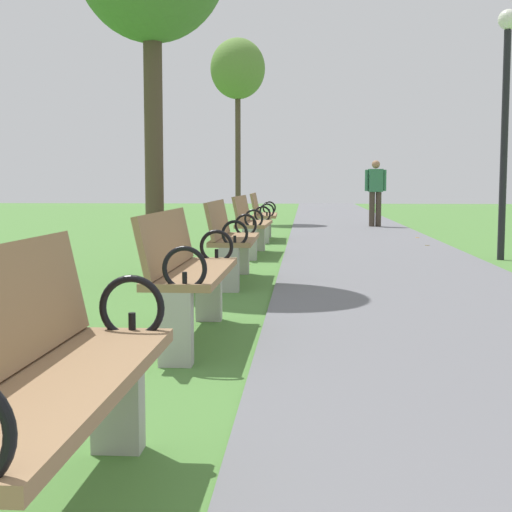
{
  "coord_description": "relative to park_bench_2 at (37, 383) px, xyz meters",
  "views": [
    {
      "loc": [
        0.31,
        0.8,
        1.09
      ],
      "look_at": [
        -0.05,
        6.32,
        0.55
      ],
      "focal_mm": 52.42,
      "sensor_mm": 36.0,
      "label": 1
    }
  ],
  "objects": [
    {
      "name": "paved_walkway",
      "position": [
        1.9,
        15.02,
        -0.48
      ],
      "size": [
        2.8,
        44.0,
        0.02
      ],
      "primitive_type": "cube",
      "color": "slate",
      "rests_on": "ground"
    },
    {
      "name": "park_bench_2",
      "position": [
        0.0,
        0.0,
        0.0
      ],
      "size": [
        0.48,
        1.6,
        0.9
      ],
      "color": "#93704C",
      "rests_on": "ground"
    },
    {
      "name": "park_bench_3",
      "position": [
        -0.0,
        2.91,
        0.0
      ],
      "size": [
        0.48,
        1.6,
        0.9
      ],
      "color": "#93704C",
      "rests_on": "ground"
    },
    {
      "name": "park_bench_4",
      "position": [
        0.0,
        5.95,
        0.0
      ],
      "size": [
        0.48,
        1.6,
        0.9
      ],
      "color": "#93704C",
      "rests_on": "ground"
    },
    {
      "name": "park_bench_5",
      "position": [
        0.0,
        9.04,
        0.0
      ],
      "size": [
        0.51,
        1.61,
        0.9
      ],
      "color": "#93704C",
      "rests_on": "ground"
    },
    {
      "name": "park_bench_6",
      "position": [
        0.0,
        12.02,
        0.0
      ],
      "size": [
        0.51,
        1.61,
        0.9
      ],
      "color": "#93704C",
      "rests_on": "ground"
    },
    {
      "name": "tree_3",
      "position": [
        -1.02,
        18.16,
        3.61
      ],
      "size": [
        1.47,
        1.47,
        4.95
      ],
      "color": "#4C3D2D",
      "rests_on": "ground"
    },
    {
      "name": "pedestrian_walking",
      "position": [
        2.54,
        16.37,
        0.44
      ],
      "size": [
        0.53,
        0.25,
        1.62
      ],
      "color": "#3D3328",
      "rests_on": "paved_walkway"
    },
    {
      "name": "lamp_post",
      "position": [
        3.6,
        8.6,
        1.82
      ],
      "size": [
        0.28,
        0.28,
        3.48
      ],
      "color": "black",
      "rests_on": "ground"
    },
    {
      "name": "scattered_leaves",
      "position": [
        0.48,
        3.68,
        -0.47
      ],
      "size": [
        4.89,
        17.39,
        0.02
      ],
      "color": "#93511E",
      "rests_on": "ground"
    }
  ]
}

